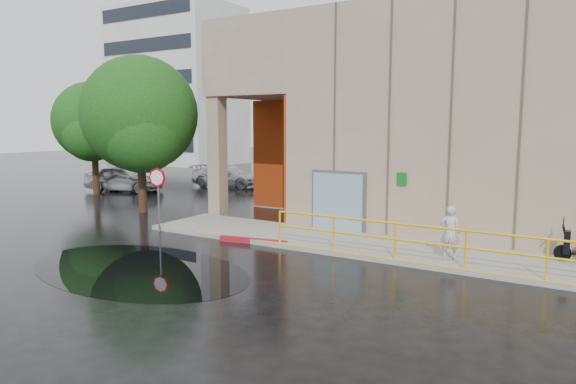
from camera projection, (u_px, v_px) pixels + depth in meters
name	position (u px, v px, depth m)	size (l,w,h in m)	color
ground	(232.00, 274.00, 13.40)	(120.00, 120.00, 0.00)	black
sidewalk	(433.00, 254.00, 15.15)	(20.00, 3.00, 0.15)	gray
building	(513.00, 116.00, 19.54)	(20.00, 10.17, 8.00)	gray
guardrail	(429.00, 244.00, 13.80)	(9.56, 0.06, 1.03)	yellow
distant_building	(177.00, 87.00, 50.49)	(12.00, 8.08, 15.00)	beige
person	(450.00, 232.00, 14.31)	(0.55, 0.36, 1.50)	#BAB9BF
stop_sign	(158.00, 185.00, 18.42)	(0.70, 0.15, 2.33)	slate
red_curb	(253.00, 241.00, 16.78)	(2.40, 0.18, 0.18)	maroon
puddle	(138.00, 269.00, 13.88)	(7.11, 4.37, 0.01)	black
car_a	(124.00, 178.00, 29.63)	(1.80, 4.48, 1.53)	#B7B9BF
car_b	(126.00, 177.00, 31.26)	(1.40, 4.02, 1.32)	silver
car_c	(228.00, 176.00, 31.81)	(1.91, 4.69, 1.36)	#B9BCC2
tree_near	(140.00, 119.00, 22.07)	(5.01, 5.01, 6.82)	black
tree_far	(93.00, 124.00, 27.87)	(4.30, 4.30, 6.19)	black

